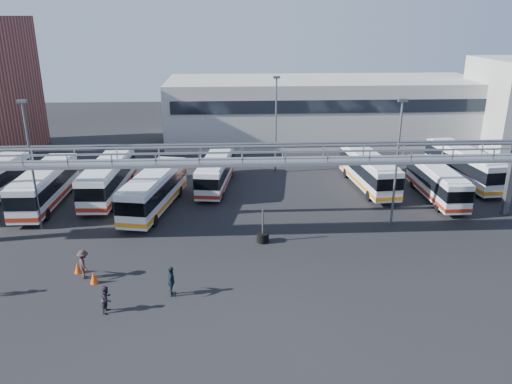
{
  "coord_description": "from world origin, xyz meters",
  "views": [
    {
      "loc": [
        -0.84,
        -29.4,
        16.02
      ],
      "look_at": [
        1.05,
        6.0,
        3.45
      ],
      "focal_mm": 35.0,
      "sensor_mm": 36.0,
      "label": 1
    }
  ],
  "objects_px": {
    "light_pole_mid": "(397,157)",
    "bus_7": "(369,170)",
    "tire_stack": "(263,236)",
    "cone_left": "(78,268)",
    "cone_right": "(94,277)",
    "light_pole_left": "(31,159)",
    "bus_2": "(108,177)",
    "pedestrian_c": "(84,264)",
    "bus_3": "(154,189)",
    "bus_8": "(437,182)",
    "bus_4": "(216,171)",
    "bus_1": "(45,185)",
    "pedestrian_b": "(107,299)",
    "pedestrian_d": "(171,281)",
    "bus_9": "(464,165)",
    "light_pole_back": "(276,120)"
  },
  "relations": [
    {
      "from": "bus_3",
      "to": "bus_8",
      "type": "relative_size",
      "value": 1.15
    },
    {
      "from": "bus_2",
      "to": "pedestrian_b",
      "type": "height_order",
      "value": "bus_2"
    },
    {
      "from": "bus_7",
      "to": "bus_3",
      "type": "bearing_deg",
      "value": -171.24
    },
    {
      "from": "bus_7",
      "to": "cone_left",
      "type": "relative_size",
      "value": 15.11
    },
    {
      "from": "bus_4",
      "to": "tire_stack",
      "type": "bearing_deg",
      "value": -65.43
    },
    {
      "from": "bus_8",
      "to": "bus_9",
      "type": "bearing_deg",
      "value": 44.66
    },
    {
      "from": "light_pole_back",
      "to": "cone_left",
      "type": "distance_m",
      "value": 26.83
    },
    {
      "from": "light_pole_back",
      "to": "bus_1",
      "type": "height_order",
      "value": "light_pole_back"
    },
    {
      "from": "bus_1",
      "to": "pedestrian_c",
      "type": "bearing_deg",
      "value": -62.57
    },
    {
      "from": "light_pole_left",
      "to": "pedestrian_b",
      "type": "bearing_deg",
      "value": -57.03
    },
    {
      "from": "light_pole_mid",
      "to": "bus_7",
      "type": "xyz_separation_m",
      "value": [
        0.6,
        9.34,
        -3.89
      ]
    },
    {
      "from": "pedestrian_b",
      "to": "pedestrian_d",
      "type": "height_order",
      "value": "pedestrian_d"
    },
    {
      "from": "pedestrian_b",
      "to": "bus_2",
      "type": "bearing_deg",
      "value": 25.58
    },
    {
      "from": "bus_9",
      "to": "cone_right",
      "type": "distance_m",
      "value": 37.11
    },
    {
      "from": "light_pole_mid",
      "to": "bus_8",
      "type": "bearing_deg",
      "value": 44.62
    },
    {
      "from": "light_pole_left",
      "to": "pedestrian_d",
      "type": "xyz_separation_m",
      "value": [
        11.49,
        -10.76,
        -4.77
      ]
    },
    {
      "from": "cone_left",
      "to": "tire_stack",
      "type": "height_order",
      "value": "tire_stack"
    },
    {
      "from": "cone_right",
      "to": "tire_stack",
      "type": "xyz_separation_m",
      "value": [
        11.07,
        5.52,
        0.04
      ]
    },
    {
      "from": "bus_7",
      "to": "cone_right",
      "type": "relative_size",
      "value": 13.87
    },
    {
      "from": "cone_left",
      "to": "bus_8",
      "type": "bearing_deg",
      "value": 23.34
    },
    {
      "from": "bus_4",
      "to": "bus_8",
      "type": "distance_m",
      "value": 20.74
    },
    {
      "from": "cone_right",
      "to": "pedestrian_c",
      "type": "bearing_deg",
      "value": 136.15
    },
    {
      "from": "pedestrian_c",
      "to": "bus_8",
      "type": "bearing_deg",
      "value": -93.49
    },
    {
      "from": "tire_stack",
      "to": "bus_2",
      "type": "bearing_deg",
      "value": 142.14
    },
    {
      "from": "bus_1",
      "to": "bus_7",
      "type": "distance_m",
      "value": 29.99
    },
    {
      "from": "bus_2",
      "to": "bus_8",
      "type": "height_order",
      "value": "bus_2"
    },
    {
      "from": "light_pole_back",
      "to": "bus_9",
      "type": "distance_m",
      "value": 19.53
    },
    {
      "from": "bus_4",
      "to": "bus_7",
      "type": "distance_m",
      "value": 14.9
    },
    {
      "from": "light_pole_left",
      "to": "tire_stack",
      "type": "bearing_deg",
      "value": -11.33
    },
    {
      "from": "tire_stack",
      "to": "cone_left",
      "type": "bearing_deg",
      "value": -161.87
    },
    {
      "from": "bus_8",
      "to": "cone_right",
      "type": "bearing_deg",
      "value": -152.69
    },
    {
      "from": "bus_1",
      "to": "bus_4",
      "type": "height_order",
      "value": "bus_1"
    },
    {
      "from": "light_pole_left",
      "to": "light_pole_mid",
      "type": "xyz_separation_m",
      "value": [
        28.0,
        -1.0,
        0.0
      ]
    },
    {
      "from": "light_pole_mid",
      "to": "pedestrian_b",
      "type": "bearing_deg",
      "value": -150.48
    },
    {
      "from": "light_pole_mid",
      "to": "cone_right",
      "type": "height_order",
      "value": "light_pole_mid"
    },
    {
      "from": "light_pole_left",
      "to": "pedestrian_c",
      "type": "distance_m",
      "value": 11.1
    },
    {
      "from": "light_pole_left",
      "to": "bus_2",
      "type": "relative_size",
      "value": 0.89
    },
    {
      "from": "bus_2",
      "to": "bus_8",
      "type": "bearing_deg",
      "value": -1.76
    },
    {
      "from": "bus_4",
      "to": "cone_right",
      "type": "xyz_separation_m",
      "value": [
        -7.33,
        -18.29,
        -1.31
      ]
    },
    {
      "from": "bus_7",
      "to": "pedestrian_d",
      "type": "xyz_separation_m",
      "value": [
        -17.11,
        -19.1,
        -0.88
      ]
    },
    {
      "from": "bus_1",
      "to": "bus_2",
      "type": "distance_m",
      "value": 5.41
    },
    {
      "from": "bus_3",
      "to": "pedestrian_c",
      "type": "xyz_separation_m",
      "value": [
        -2.91,
        -11.85,
        -0.91
      ]
    },
    {
      "from": "bus_4",
      "to": "tire_stack",
      "type": "distance_m",
      "value": 13.37
    },
    {
      "from": "bus_8",
      "to": "pedestrian_b",
      "type": "relative_size",
      "value": 6.09
    },
    {
      "from": "light_pole_left",
      "to": "bus_4",
      "type": "bearing_deg",
      "value": 34.04
    },
    {
      "from": "pedestrian_c",
      "to": "light_pole_left",
      "type": "bearing_deg",
      "value": 5.74
    },
    {
      "from": "bus_3",
      "to": "bus_7",
      "type": "distance_m",
      "value": 20.62
    },
    {
      "from": "light_pole_left",
      "to": "cone_right",
      "type": "height_order",
      "value": "light_pole_left"
    },
    {
      "from": "bus_1",
      "to": "pedestrian_b",
      "type": "xyz_separation_m",
      "value": [
        9.22,
        -17.55,
        -1.07
      ]
    },
    {
      "from": "bus_2",
      "to": "cone_left",
      "type": "xyz_separation_m",
      "value": [
        1.14,
        -14.68,
        -1.54
      ]
    }
  ]
}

